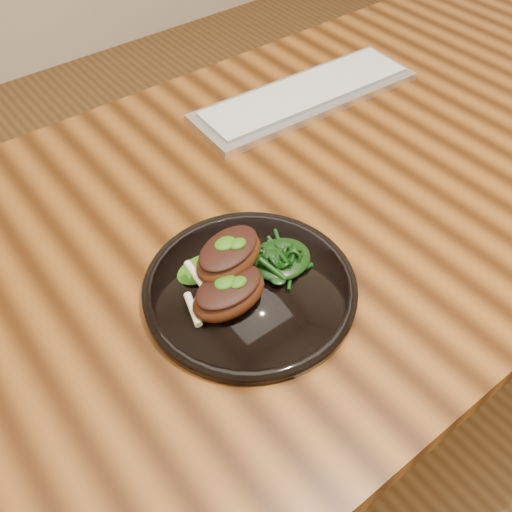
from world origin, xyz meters
The scene contains 7 objects.
desk centered at (0.00, 0.00, 0.67)m, with size 1.60×0.80×0.75m.
plate centered at (-0.24, -0.12, 0.76)m, with size 0.28×0.28×0.02m.
lamb_chop_front centered at (-0.28, -0.13, 0.79)m, with size 0.11×0.07×0.05m.
lamb_chop_back centered at (-0.25, -0.09, 0.81)m, with size 0.11×0.09×0.05m.
herb_smear centered at (-0.27, -0.06, 0.77)m, with size 0.07×0.05×0.00m, color #174907.
greens_heap centered at (-0.19, -0.11, 0.78)m, with size 0.08×0.08×0.03m.
keyboard centered at (0.12, 0.19, 0.76)m, with size 0.45×0.15×0.02m.
Camera 1 is at (-0.52, -0.50, 1.33)m, focal length 40.00 mm.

